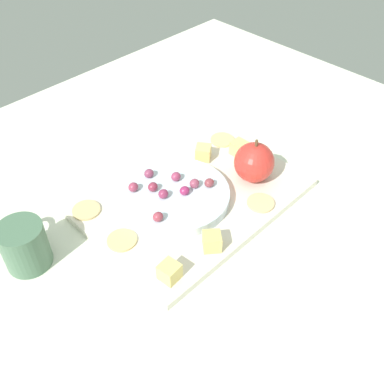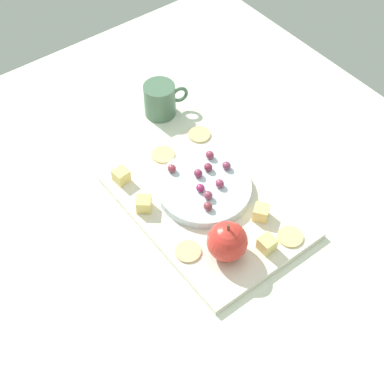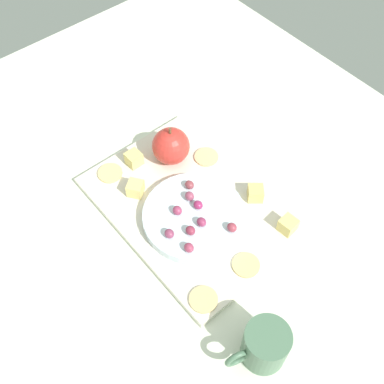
# 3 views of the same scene
# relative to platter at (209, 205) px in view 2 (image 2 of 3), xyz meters

# --- Properties ---
(table) EXTENTS (1.22, 1.04, 0.03)m
(table) POSITION_rel_platter_xyz_m (-0.00, 0.00, -0.02)
(table) COLOR silver
(table) RESTS_ON ground
(platter) EXTENTS (0.37, 0.26, 0.01)m
(platter) POSITION_rel_platter_xyz_m (0.00, 0.00, 0.00)
(platter) COLOR silver
(platter) RESTS_ON table
(serving_dish) EXTENTS (0.18, 0.18, 0.02)m
(serving_dish) POSITION_rel_platter_xyz_m (0.03, -0.01, 0.02)
(serving_dish) COLOR silver
(serving_dish) RESTS_ON platter
(apple_whole) EXTENTS (0.07, 0.07, 0.07)m
(apple_whole) POSITION_rel_platter_xyz_m (-0.11, 0.05, 0.04)
(apple_whole) COLOR red
(apple_whole) RESTS_ON platter
(apple_stem) EXTENTS (0.01, 0.01, 0.01)m
(apple_stem) POSITION_rel_platter_xyz_m (-0.11, 0.05, 0.08)
(apple_stem) COLOR brown
(apple_stem) RESTS_ON apple_whole
(cheese_cube_0) EXTENTS (0.04, 0.04, 0.03)m
(cheese_cube_0) POSITION_rel_platter_xyz_m (0.06, 0.11, 0.02)
(cheese_cube_0) COLOR #E9CF6C
(cheese_cube_0) RESTS_ON platter
(cheese_cube_1) EXTENTS (0.03, 0.03, 0.03)m
(cheese_cube_1) POSITION_rel_platter_xyz_m (0.15, 0.10, 0.02)
(cheese_cube_1) COLOR #EFD473
(cheese_cube_1) RESTS_ON platter
(cheese_cube_2) EXTENTS (0.04, 0.04, 0.03)m
(cheese_cube_2) POSITION_rel_platter_xyz_m (-0.09, -0.06, 0.02)
(cheese_cube_2) COLOR #EBD37A
(cheese_cube_2) RESTS_ON platter
(cheese_cube_3) EXTENTS (0.03, 0.03, 0.03)m
(cheese_cube_3) POSITION_rel_platter_xyz_m (-0.14, -0.02, 0.02)
(cheese_cube_3) COLOR #E6D176
(cheese_cube_3) RESTS_ON platter
(cracker_0) EXTENTS (0.05, 0.05, 0.00)m
(cracker_0) POSITION_rel_platter_xyz_m (0.15, -0.00, 0.01)
(cracker_0) COLOR #E3C17B
(cracker_0) RESTS_ON platter
(cracker_1) EXTENTS (0.05, 0.05, 0.00)m
(cracker_1) POSITION_rel_platter_xyz_m (-0.07, 0.10, 0.01)
(cracker_1) COLOR #D7B984
(cracker_1) RESTS_ON platter
(cracker_2) EXTENTS (0.05, 0.05, 0.00)m
(cracker_2) POSITION_rel_platter_xyz_m (0.15, -0.10, 0.01)
(cracker_2) COLOR #D2B67C
(cracker_2) RESTS_ON platter
(cracker_3) EXTENTS (0.05, 0.05, 0.00)m
(cracker_3) POSITION_rel_platter_xyz_m (-0.15, -0.07, 0.01)
(cracker_3) COLOR #E3C57E
(cracker_3) RESTS_ON platter
(grape_0) EXTENTS (0.02, 0.02, 0.02)m
(grape_0) POSITION_rel_platter_xyz_m (0.05, -0.04, 0.03)
(grape_0) COLOR maroon
(grape_0) RESTS_ON serving_dish
(grape_1) EXTENTS (0.02, 0.02, 0.02)m
(grape_1) POSITION_rel_platter_xyz_m (0.08, -0.06, 0.03)
(grape_1) COLOR #973650
(grape_1) RESTS_ON serving_dish
(grape_2) EXTENTS (0.02, 0.02, 0.02)m
(grape_2) POSITION_rel_platter_xyz_m (-0.01, 0.00, 0.03)
(grape_2) COLOR #923F58
(grape_2) RESTS_ON serving_dish
(grape_3) EXTENTS (0.02, 0.02, 0.02)m
(grape_3) POSITION_rel_platter_xyz_m (0.04, -0.07, 0.03)
(grape_3) COLOR #863857
(grape_3) RESTS_ON serving_dish
(grape_4) EXTENTS (0.02, 0.02, 0.02)m
(grape_4) POSITION_rel_platter_xyz_m (0.01, -0.03, 0.03)
(grape_4) COLOR #9A3658
(grape_4) RESTS_ON serving_dish
(grape_5) EXTENTS (0.02, 0.02, 0.02)m
(grape_5) POSITION_rel_platter_xyz_m (-0.02, 0.02, 0.03)
(grape_5) COLOR brown
(grape_5) RESTS_ON serving_dish
(grape_6) EXTENTS (0.02, 0.02, 0.01)m
(grape_6) POSITION_rel_platter_xyz_m (0.02, 0.00, 0.03)
(grape_6) COLOR #982758
(grape_6) RESTS_ON serving_dish
(grape_7) EXTENTS (0.02, 0.02, 0.02)m
(grape_7) POSITION_rel_platter_xyz_m (0.09, 0.02, 0.03)
(grape_7) COLOR #973747
(grape_7) RESTS_ON serving_dish
(grape_8) EXTENTS (0.02, 0.02, 0.02)m
(grape_8) POSITION_rel_platter_xyz_m (0.05, -0.02, 0.03)
(grape_8) COLOR #8C2E51
(grape_8) RESTS_ON serving_dish
(cup) EXTENTS (0.07, 0.10, 0.08)m
(cup) POSITION_rel_platter_xyz_m (0.27, -0.08, 0.03)
(cup) COLOR #486B51
(cup) RESTS_ON table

